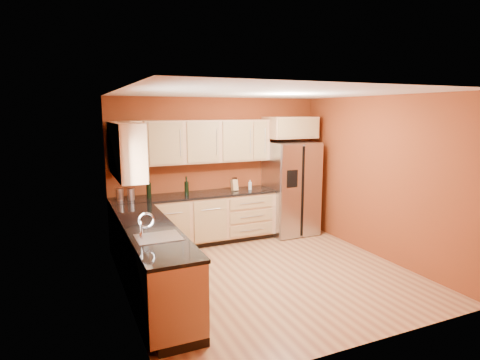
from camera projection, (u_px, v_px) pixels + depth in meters
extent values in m
plane|color=brown|center=(268.00, 274.00, 5.87)|extent=(4.00, 4.00, 0.00)
plane|color=white|center=(270.00, 93.00, 5.43)|extent=(4.00, 4.00, 0.00)
cube|color=maroon|center=(218.00, 169.00, 7.45)|extent=(4.00, 0.04, 2.60)
cube|color=maroon|center=(367.00, 222.00, 3.85)|extent=(4.00, 0.04, 2.60)
cube|color=maroon|center=(123.00, 199.00, 4.85)|extent=(0.04, 4.00, 2.60)
cube|color=maroon|center=(378.00, 177.00, 6.45)|extent=(0.04, 4.00, 2.60)
cube|color=tan|center=(196.00, 220.00, 7.11)|extent=(2.90, 0.60, 0.88)
cube|color=tan|center=(150.00, 263.00, 5.12)|extent=(0.60, 2.80, 0.88)
cube|color=black|center=(195.00, 195.00, 7.02)|extent=(2.90, 0.62, 0.04)
cube|color=black|center=(150.00, 228.00, 5.04)|extent=(0.62, 2.80, 0.04)
cube|color=tan|center=(208.00, 141.00, 7.12)|extent=(2.30, 0.33, 0.75)
cube|color=tan|center=(126.00, 150.00, 5.48)|extent=(0.33, 1.35, 0.75)
cube|color=tan|center=(128.00, 145.00, 6.40)|extent=(0.67, 0.67, 0.75)
cube|color=tan|center=(290.00, 127.00, 7.60)|extent=(0.92, 0.60, 0.40)
cube|color=#B1B1B6|center=(291.00, 188.00, 7.73)|extent=(0.90, 0.75, 1.78)
cube|color=white|center=(130.00, 186.00, 4.37)|extent=(0.03, 0.90, 1.00)
cylinder|color=#B1B1B6|center=(120.00, 194.00, 6.51)|extent=(0.14, 0.14, 0.20)
cylinder|color=#B1B1B6|center=(131.00, 194.00, 6.54)|extent=(0.12, 0.12, 0.19)
cube|color=tan|center=(234.00, 185.00, 7.32)|extent=(0.11, 0.10, 0.20)
cylinder|color=silver|center=(250.00, 185.00, 7.41)|extent=(0.06, 0.06, 0.18)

